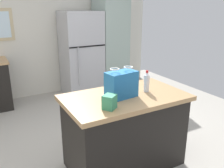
{
  "coord_description": "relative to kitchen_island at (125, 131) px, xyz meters",
  "views": [
    {
      "loc": [
        -1.07,
        -2.47,
        1.85
      ],
      "look_at": [
        0.28,
        -0.04,
        0.94
      ],
      "focal_mm": 39.01,
      "sensor_mm": 36.0,
      "label": 1
    }
  ],
  "objects": [
    {
      "name": "ground",
      "position": [
        -0.28,
        0.34,
        -0.45
      ],
      "size": [
        6.4,
        6.4,
        0.0
      ],
      "primitive_type": "plane",
      "color": "#ADA89E"
    },
    {
      "name": "back_wall",
      "position": [
        -0.29,
        3.01,
        0.83
      ],
      "size": [
        5.26,
        0.13,
        2.55
      ],
      "color": "silver",
      "rests_on": "ground"
    },
    {
      "name": "kitchen_island",
      "position": [
        0.0,
        0.0,
        0.0
      ],
      "size": [
        1.37,
        0.8,
        0.89
      ],
      "color": "black",
      "rests_on": "ground"
    },
    {
      "name": "refrigerator",
      "position": [
        0.53,
        2.58,
        0.42
      ],
      "size": [
        0.77,
        0.74,
        1.73
      ],
      "color": "#B7B7BC",
      "rests_on": "ground"
    },
    {
      "name": "tall_cabinet",
      "position": [
        1.24,
        2.58,
        0.57
      ],
      "size": [
        0.6,
        0.66,
        2.03
      ],
      "color": "#9EB2A8",
      "rests_on": "ground"
    },
    {
      "name": "shopping_bag",
      "position": [
        -0.06,
        -0.02,
        0.58
      ],
      "size": [
        0.35,
        0.22,
        0.33
      ],
      "color": "#236BAD",
      "rests_on": "kitchen_island"
    },
    {
      "name": "small_box",
      "position": [
        -0.32,
        -0.23,
        0.51
      ],
      "size": [
        0.16,
        0.16,
        0.14
      ],
      "primitive_type": "cube",
      "rotation": [
        0.0,
        0.0,
        0.6
      ],
      "color": "#388E66",
      "rests_on": "kitchen_island"
    },
    {
      "name": "bottle",
      "position": [
        0.29,
        -0.0,
        0.55
      ],
      "size": [
        0.07,
        0.07,
        0.25
      ],
      "color": "white",
      "rests_on": "kitchen_island"
    }
  ]
}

